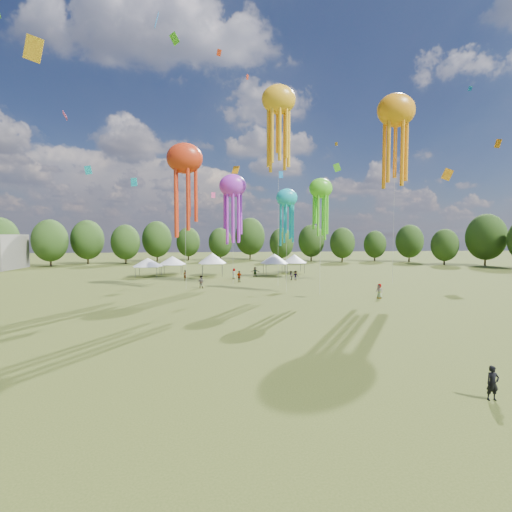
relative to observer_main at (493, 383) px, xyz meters
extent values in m
plane|color=#384416|center=(-6.96, 1.87, -0.83)|extent=(300.00, 300.00, 0.00)
imported|color=black|center=(0.00, 0.00, 0.00)|extent=(0.63, 0.44, 1.66)
imported|color=gray|center=(-15.32, 38.64, 0.11)|extent=(1.11, 0.99, 1.88)
imported|color=gray|center=(-9.88, 49.40, 0.13)|extent=(0.89, 1.09, 1.91)
imported|color=gray|center=(-0.07, 46.61, -0.05)|extent=(0.64, 0.80, 1.56)
imported|color=gray|center=(0.71, 46.27, 0.01)|extent=(1.09, 0.63, 1.68)
imported|color=gray|center=(-9.25, 44.78, 0.12)|extent=(1.20, 0.91, 1.90)
imported|color=gray|center=(-5.70, 52.59, 0.09)|extent=(1.73, 0.63, 1.84)
imported|color=gray|center=(-18.46, 48.29, 0.07)|extent=(0.71, 0.78, 1.79)
imported|color=gray|center=(7.18, 27.44, 0.08)|extent=(0.99, 1.06, 1.82)
cylinder|color=#47474C|center=(-27.88, 53.06, 0.11)|extent=(0.08, 0.08, 1.87)
cylinder|color=#47474C|center=(-27.88, 56.93, 0.11)|extent=(0.08, 0.08, 1.87)
cylinder|color=#47474C|center=(-24.01, 53.06, 0.11)|extent=(0.08, 0.08, 1.87)
cylinder|color=#47474C|center=(-24.01, 56.93, 0.11)|extent=(0.08, 0.08, 1.87)
cube|color=silver|center=(-25.94, 55.00, 1.09)|extent=(4.27, 4.27, 0.10)
cone|color=silver|center=(-25.94, 55.00, 1.94)|extent=(5.55, 5.55, 1.60)
cylinder|color=#47474C|center=(-23.64, 56.60, 0.13)|extent=(0.08, 0.08, 1.92)
cylinder|color=#47474C|center=(-23.64, 60.34, 0.13)|extent=(0.08, 0.08, 1.92)
cylinder|color=#47474C|center=(-19.89, 56.60, 0.13)|extent=(0.08, 0.08, 1.92)
cylinder|color=#47474C|center=(-19.89, 60.34, 0.13)|extent=(0.08, 0.08, 1.92)
cube|color=silver|center=(-21.76, 58.47, 1.14)|extent=(4.15, 4.15, 0.10)
cone|color=silver|center=(-21.76, 58.47, 2.01)|extent=(5.39, 5.39, 1.64)
cylinder|color=#47474C|center=(-15.67, 53.40, 0.34)|extent=(0.08, 0.08, 2.33)
cylinder|color=#47474C|center=(-15.67, 57.18, 0.34)|extent=(0.08, 0.08, 2.33)
cylinder|color=#47474C|center=(-11.89, 53.40, 0.34)|extent=(0.08, 0.08, 2.33)
cylinder|color=#47474C|center=(-11.89, 57.18, 0.34)|extent=(0.08, 0.08, 2.33)
cube|color=silver|center=(-13.78, 55.29, 1.55)|extent=(4.19, 4.19, 0.10)
cone|color=silver|center=(-13.78, 55.29, 2.60)|extent=(5.44, 5.44, 2.00)
cylinder|color=#47474C|center=(-3.44, 53.78, 0.27)|extent=(0.08, 0.08, 2.19)
cylinder|color=#47474C|center=(-3.44, 57.65, 0.27)|extent=(0.08, 0.08, 2.19)
cylinder|color=#47474C|center=(0.43, 53.78, 0.27)|extent=(0.08, 0.08, 2.19)
cylinder|color=#47474C|center=(0.43, 57.65, 0.27)|extent=(0.08, 0.08, 2.19)
cube|color=silver|center=(-1.51, 55.71, 1.41)|extent=(4.28, 4.28, 0.10)
cone|color=silver|center=(-1.51, 55.71, 2.40)|extent=(5.56, 5.56, 1.88)
cylinder|color=#47474C|center=(1.53, 57.49, 0.17)|extent=(0.08, 0.08, 2.00)
cylinder|color=#47474C|center=(1.53, 61.04, 0.17)|extent=(0.08, 0.08, 2.00)
cylinder|color=#47474C|center=(5.08, 57.49, 0.17)|extent=(0.08, 0.08, 2.00)
cylinder|color=#47474C|center=(5.08, 61.04, 0.17)|extent=(0.08, 0.08, 2.00)
cube|color=silver|center=(3.30, 59.27, 1.22)|extent=(3.95, 3.95, 0.10)
cone|color=silver|center=(3.30, 59.27, 2.13)|extent=(5.14, 5.14, 1.72)
ellipsoid|color=#BB32E1|center=(-10.35, 42.67, 14.88)|extent=(4.30, 3.01, 3.65)
cylinder|color=beige|center=(-10.35, 42.67, 7.02)|extent=(0.03, 0.03, 15.70)
ellipsoid|color=#FFB01A|center=(-3.51, 39.81, 27.50)|extent=(5.19, 3.63, 4.41)
cylinder|color=beige|center=(-3.51, 39.81, 13.34)|extent=(0.03, 0.03, 28.33)
ellipsoid|color=#57DA24|center=(0.58, 31.02, 13.16)|extent=(3.10, 2.17, 2.63)
cylinder|color=beige|center=(0.58, 31.02, 6.17)|extent=(0.03, 0.03, 13.99)
ellipsoid|color=red|center=(-17.43, 37.67, 17.98)|extent=(5.12, 3.59, 4.35)
cylinder|color=beige|center=(-17.43, 37.67, 8.57)|extent=(0.03, 0.03, 18.80)
ellipsoid|color=#17B7CB|center=(-3.39, 33.73, 12.14)|extent=(2.96, 2.07, 2.52)
cylinder|color=beige|center=(-3.39, 33.73, 5.66)|extent=(0.03, 0.03, 12.97)
ellipsoid|color=orange|center=(15.49, 40.42, 26.81)|extent=(6.16, 4.31, 5.24)
cylinder|color=beige|center=(15.49, 40.42, 12.99)|extent=(0.03, 0.03, 27.64)
cube|color=red|center=(-12.49, 36.14, 32.12)|extent=(0.76, 0.69, 0.78)
cube|color=orange|center=(-8.80, 62.29, 20.84)|extent=(1.75, 1.35, 1.83)
cube|color=#FFB01A|center=(15.51, 69.32, 28.65)|extent=(0.49, 0.66, 0.95)
cube|color=#57DA24|center=(-18.54, 36.68, 33.92)|extent=(1.50, 1.01, 1.51)
cube|color=blue|center=(-1.83, 46.94, 17.47)|extent=(0.86, 0.61, 1.24)
cube|color=red|center=(-6.26, 62.31, 40.14)|extent=(0.55, 0.96, 1.16)
cube|color=orange|center=(27.69, 33.71, 20.31)|extent=(0.28, 1.25, 1.46)
cube|color=#FFB01A|center=(-29.47, 20.46, 23.97)|extent=(2.19, 0.62, 2.49)
cube|color=blue|center=(-20.83, 36.25, 35.97)|extent=(0.84, 1.87, 2.20)
cube|color=#17B7CB|center=(-31.30, 69.50, 18.96)|extent=(1.51, 0.37, 1.94)
cube|color=#FA4990|center=(-33.31, 37.18, 23.23)|extent=(0.89, 0.87, 1.21)
cube|color=#BB32E1|center=(-1.15, 57.77, 32.49)|extent=(0.67, 2.02, 2.38)
cube|color=orange|center=(33.41, 53.69, 19.25)|extent=(2.30, 0.82, 2.68)
cube|color=#57DA24|center=(13.08, 61.45, 21.63)|extent=(1.81, 0.32, 2.06)
cube|color=blue|center=(26.02, 37.74, 29.60)|extent=(0.44, 0.61, 0.81)
cube|color=#17B7CB|center=(-40.34, 67.12, 21.04)|extent=(1.63, 0.42, 1.96)
cube|color=#FA4990|center=(-13.51, 58.26, 15.04)|extent=(0.82, 0.43, 1.13)
cylinder|color=#38281C|center=(-67.11, 82.38, 0.94)|extent=(0.44, 0.44, 3.53)
ellipsoid|color=#264115|center=(-67.11, 82.38, 6.02)|extent=(8.83, 8.83, 11.04)
cylinder|color=#38281C|center=(-54.14, 80.06, 0.85)|extent=(0.44, 0.44, 3.36)
ellipsoid|color=#264115|center=(-54.14, 80.06, 5.69)|extent=(8.40, 8.40, 10.51)
cylinder|color=#38281C|center=(-47.65, 87.36, 0.88)|extent=(0.44, 0.44, 3.41)
ellipsoid|color=#264115|center=(-47.65, 87.36, 5.78)|extent=(8.53, 8.53, 10.66)
cylinder|color=#38281C|center=(-37.56, 86.89, 0.71)|extent=(0.44, 0.44, 3.07)
ellipsoid|color=#264115|center=(-37.56, 86.89, 5.11)|extent=(7.66, 7.66, 9.58)
cylinder|color=#38281C|center=(-30.47, 95.20, 0.89)|extent=(0.44, 0.44, 3.43)
ellipsoid|color=#264115|center=(-30.47, 95.20, 5.82)|extent=(8.58, 8.58, 10.73)
cylinder|color=#38281C|center=(-21.72, 100.83, 0.65)|extent=(0.44, 0.44, 2.95)
ellipsoid|color=#264115|center=(-21.72, 100.83, 4.88)|extent=(7.37, 7.37, 9.21)
cylinder|color=#38281C|center=(-11.66, 96.93, 0.62)|extent=(0.44, 0.44, 2.89)
ellipsoid|color=#264115|center=(-11.66, 96.93, 4.78)|extent=(7.23, 7.23, 9.04)
cylinder|color=#38281C|center=(-2.05, 101.36, 1.09)|extent=(0.44, 0.44, 3.84)
ellipsoid|color=#264115|center=(-2.05, 101.36, 6.61)|extent=(9.60, 9.60, 11.99)
cylinder|color=#38281C|center=(6.23, 90.31, 0.59)|extent=(0.44, 0.44, 2.84)
ellipsoid|color=#264115|center=(6.23, 90.31, 4.68)|extent=(7.11, 7.11, 8.89)
cylinder|color=#38281C|center=(15.97, 92.90, 0.75)|extent=(0.44, 0.44, 3.16)
ellipsoid|color=#264115|center=(15.97, 92.90, 5.30)|extent=(7.91, 7.91, 9.88)
cylinder|color=#38281C|center=(23.73, 87.16, 0.61)|extent=(0.44, 0.44, 2.88)
ellipsoid|color=#264115|center=(23.73, 87.16, 4.76)|extent=(7.21, 7.21, 9.01)
cylinder|color=#38281C|center=(34.55, 89.11, 0.49)|extent=(0.44, 0.44, 2.63)
ellipsoid|color=#264115|center=(34.55, 89.11, 4.27)|extent=(6.57, 6.57, 8.22)
cylinder|color=#38281C|center=(43.55, 85.60, 0.74)|extent=(0.44, 0.44, 3.13)
ellipsoid|color=#264115|center=(43.55, 85.60, 5.23)|extent=(7.81, 7.81, 9.77)
cylinder|color=#38281C|center=(46.68, 73.68, 0.53)|extent=(0.44, 0.44, 2.72)
ellipsoid|color=#264115|center=(46.68, 73.68, 4.44)|extent=(6.80, 6.80, 8.50)
cylinder|color=#38281C|center=(56.00, 70.79, 1.08)|extent=(0.44, 0.44, 3.81)
ellipsoid|color=#264115|center=(56.00, 70.79, 6.55)|extent=(9.52, 9.52, 11.90)
camera|label=1|loc=(-13.11, -15.62, 7.07)|focal=25.53mm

